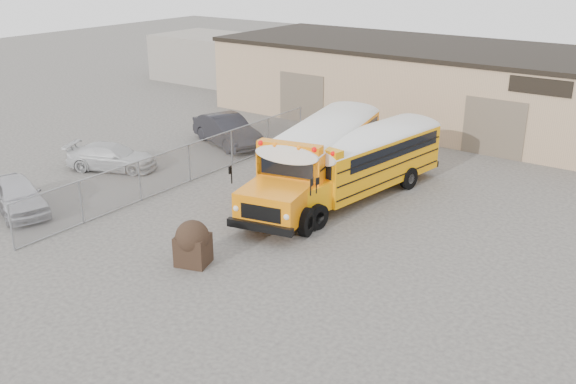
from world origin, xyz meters
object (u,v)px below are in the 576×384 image
Objects in this scene: tarp_bundle at (193,242)px; car_silver at (17,195)px; car_white at (112,157)px; school_bus_right at (436,131)px; car_dark at (227,130)px; school_bus_left at (364,118)px.

car_silver is at bearing -175.00° from tarp_bundle.
school_bus_right is at bearing -76.67° from car_white.
tarp_bundle is at bearing -123.74° from car_dark.
school_bus_right is 15.25m from tarp_bundle.
school_bus_left is at bearing -7.38° from car_silver.
car_dark reaches higher than tarp_bundle.
car_white is 0.87× the size of car_dark.
tarp_bundle is at bearing -83.32° from school_bus_left.
school_bus_left is 12.94m from car_white.
school_bus_left reaches higher than car_silver.
school_bus_left is at bearing 96.68° from tarp_bundle.
car_dark is at bearing -41.60° from car_white.
school_bus_left is 17.20m from car_silver.
school_bus_right reaches higher than tarp_bundle.
school_bus_right is 11.20m from car_dark.
school_bus_right is at bearing -17.39° from car_silver.
tarp_bundle is 14.21m from car_dark.
car_white is at bearing -141.07° from school_bus_right.
tarp_bundle reaches higher than car_silver.
car_white is (-12.42, -10.03, -1.04)m from school_bus_right.
school_bus_right is 2.31× the size of car_white.
school_bus_left is 7.47m from car_dark.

